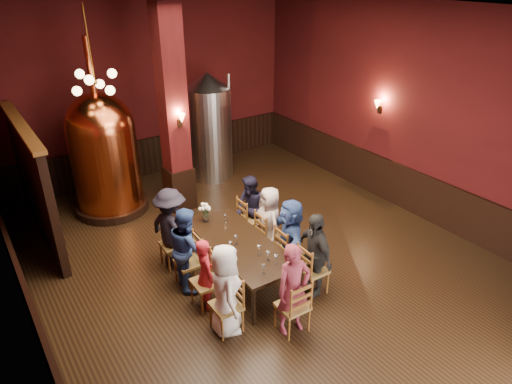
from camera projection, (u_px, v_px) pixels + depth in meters
room at (260, 151)px, 7.79m from camera, size 10.00×10.02×4.50m
wainscot_right at (399, 185)px, 10.58m from camera, size 0.08×9.90×1.00m
wainscot_back at (154, 155)px, 12.23m from camera, size 7.90×0.08×1.00m
wainscot_left at (35, 321)px, 6.58m from camera, size 0.08×9.90×1.00m
column at (173, 113)px, 9.70m from camera, size 0.58×0.58×4.50m
partition at (35, 185)px, 9.01m from camera, size 0.22×3.50×2.40m
pendant_cluster at (95, 82)px, 8.63m from camera, size 0.90×0.90×1.70m
sconce_wall at (380, 106)px, 10.37m from camera, size 0.20×0.20×0.36m
sconce_column at (180, 119)px, 9.50m from camera, size 0.20×0.20×0.36m
dining_table at (240, 245)px, 8.00m from camera, size 1.07×2.43×0.75m
chair_0 at (226, 306)px, 6.94m from camera, size 0.47×0.47×0.92m
person_0 at (226, 290)px, 6.81m from camera, size 0.70×0.86×1.52m
chair_1 at (206, 282)px, 7.44m from camera, size 0.47×0.47×0.92m
person_1 at (205, 273)px, 7.36m from camera, size 0.37×0.50×1.27m
chair_2 at (189, 262)px, 7.94m from camera, size 0.47×0.47×0.92m
person_2 at (187, 248)px, 7.80m from camera, size 0.53×0.80×1.52m
chair_3 at (173, 244)px, 8.44m from camera, size 0.47×0.47×0.92m
person_3 at (172, 229)px, 8.29m from camera, size 0.86×1.15×1.59m
chair_4 at (313, 269)px, 7.76m from camera, size 0.47×0.47×0.92m
person_4 at (314, 254)px, 7.62m from camera, size 0.49×0.94×1.54m
chair_5 at (290, 250)px, 8.26m from camera, size 0.47×0.47×0.92m
person_5 at (290, 237)px, 8.14m from camera, size 0.94×1.44×1.49m
chair_6 at (269, 234)px, 8.76m from camera, size 0.47×0.47×0.92m
person_6 at (269, 222)px, 8.64m from camera, size 0.59×0.78×1.44m
chair_7 at (251, 219)px, 9.26m from camera, size 0.47×0.47×0.92m
person_7 at (251, 209)px, 9.16m from camera, size 0.38×0.70×1.39m
chair_8 at (293, 306)px, 6.94m from camera, size 0.47×0.47×0.92m
person_8 at (293, 290)px, 6.80m from camera, size 0.60×0.44×1.53m
copper_kettle at (104, 153)px, 9.97m from camera, size 1.86×1.86×3.85m
steel_vessel at (210, 127)px, 11.62m from camera, size 1.39×1.39×2.75m
rose_vase at (205, 210)px, 8.51m from camera, size 0.23×0.23×0.38m
wine_glass_0 at (259, 250)px, 7.61m from camera, size 0.07×0.07×0.17m
wine_glass_1 at (225, 218)px, 8.55m from camera, size 0.07×0.07×0.17m
wine_glass_2 at (236, 240)px, 7.89m from camera, size 0.07×0.07×0.17m
wine_glass_3 at (276, 260)px, 7.37m from camera, size 0.07×0.07×0.17m
wine_glass_4 at (231, 246)px, 7.72m from camera, size 0.07×0.07×0.17m
wine_glass_5 at (268, 256)px, 7.46m from camera, size 0.07×0.07×0.17m
wine_glass_6 at (264, 269)px, 7.14m from camera, size 0.07×0.07×0.17m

